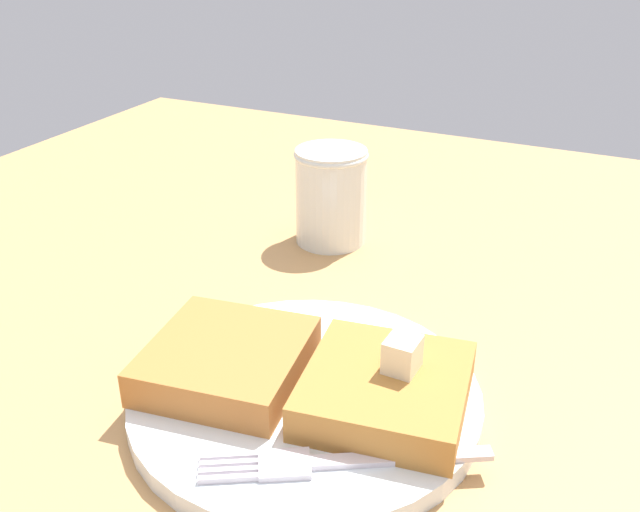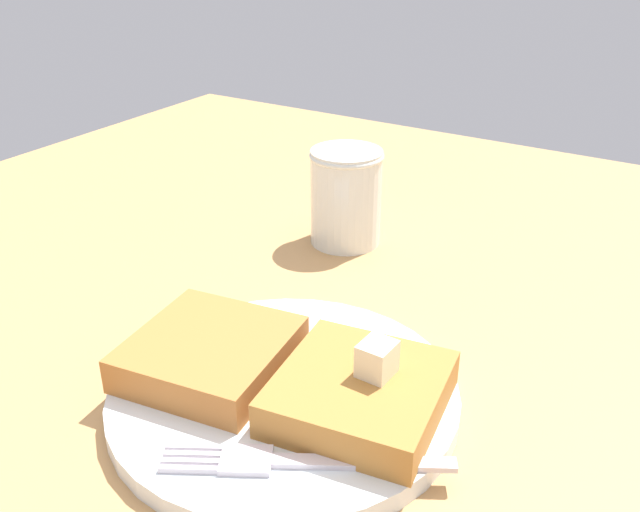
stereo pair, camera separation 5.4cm
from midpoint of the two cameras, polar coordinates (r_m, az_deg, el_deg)
The scene contains 7 objects.
table_surface at distance 45.38cm, azimuth 0.13°, elevation -14.40°, with size 120.08×120.08×2.14cm, color tan.
plate at distance 45.62cm, azimuth -4.73°, elevation -11.29°, with size 22.02×22.02×1.31cm.
toast_slice_left at distance 43.21cm, azimuth 1.68°, elevation -10.75°, with size 9.51×9.88×2.37cm, color #AD7232.
toast_slice_middle at distance 46.47cm, azimuth -10.80°, elevation -8.27°, with size 9.51×9.88×2.37cm, color #B06B31.
butter_pat_primary at distance 42.28cm, azimuth 2.95°, elevation -7.98°, with size 2.10×1.89×2.10cm, color #F3E8C6.
fork at distance 40.05cm, azimuth -3.36°, elevation -16.28°, with size 14.59×9.21×0.36cm.
syrup_jar at distance 65.26cm, azimuth -1.50°, elevation 4.42°, with size 6.70×6.70×8.86cm.
Camera 1 is at (-12.18, 32.24, 30.90)cm, focal length 40.00 mm.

